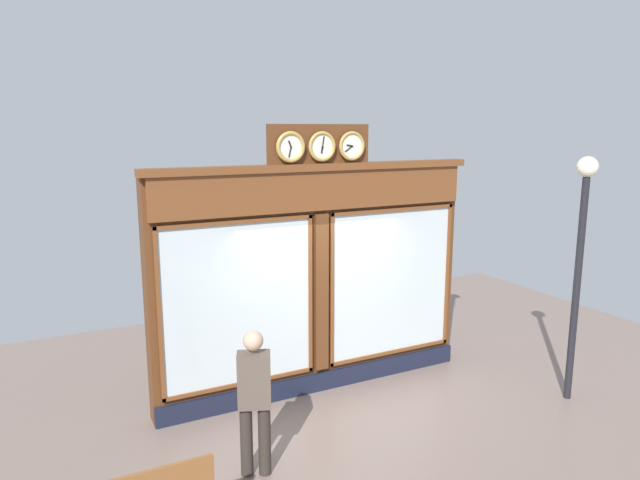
# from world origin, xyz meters

# --- Properties ---
(shop_facade) EXTENTS (4.91, 0.42, 3.87)m
(shop_facade) POSITION_xyz_m (0.00, -0.12, 1.70)
(shop_facade) COLOR #5B3319
(shop_facade) RESTS_ON ground_plane
(pedestrian) EXTENTS (0.42, 0.34, 1.69)m
(pedestrian) POSITION_xyz_m (1.60, 1.55, 0.93)
(pedestrian) COLOR #312A24
(pedestrian) RESTS_ON ground_plane
(street_lamp) EXTENTS (0.28, 0.28, 3.45)m
(street_lamp) POSITION_xyz_m (-3.06, 1.85, 2.29)
(street_lamp) COLOR black
(street_lamp) RESTS_ON ground_plane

